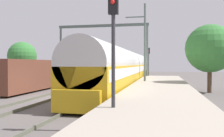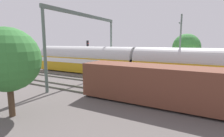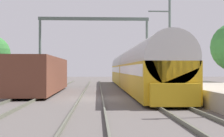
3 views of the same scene
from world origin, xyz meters
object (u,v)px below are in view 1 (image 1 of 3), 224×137
at_px(freight_car, 37,74).
at_px(catenary_gantry, 102,41).
at_px(person_crossing, 145,75).
at_px(railway_signal_near, 113,41).
at_px(railway_signal_far, 149,59).
at_px(passenger_train, 127,68).

distance_m(freight_car, catenary_gantry, 11.77).
relative_size(freight_car, person_crossing, 7.51).
height_order(railway_signal_near, catenary_gantry, catenary_gantry).
height_order(freight_car, catenary_gantry, catenary_gantry).
distance_m(freight_car, railway_signal_near, 16.80).
distance_m(person_crossing, railway_signal_near, 23.73).
relative_size(freight_car, railway_signal_far, 2.67).
xyz_separation_m(freight_car, railway_signal_far, (10.08, 14.52, 1.66)).
distance_m(person_crossing, railway_signal_far, 4.49).
bearing_deg(catenary_gantry, railway_signal_near, -74.79).
xyz_separation_m(passenger_train, freight_car, (-8.16, -5.55, -0.50)).
xyz_separation_m(passenger_train, person_crossing, (1.74, 5.00, -0.94)).
height_order(person_crossing, railway_signal_far, railway_signal_far).
bearing_deg(catenary_gantry, passenger_train, -48.82).
bearing_deg(freight_car, catenary_gantry, 68.23).
bearing_deg(passenger_train, freight_car, -145.77).
relative_size(passenger_train, person_crossing, 18.99).
relative_size(passenger_train, railway_signal_far, 6.74).
bearing_deg(railway_signal_near, railway_signal_far, 90.69).
bearing_deg(freight_car, passenger_train, 34.23).
distance_m(freight_car, railway_signal_far, 17.76).
xyz_separation_m(railway_signal_far, catenary_gantry, (-6.00, -4.30, 2.50)).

